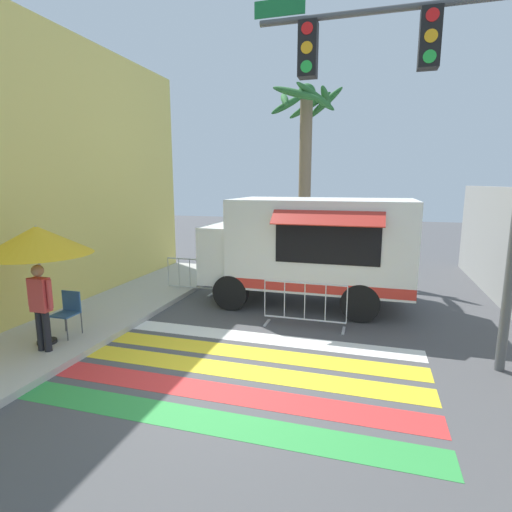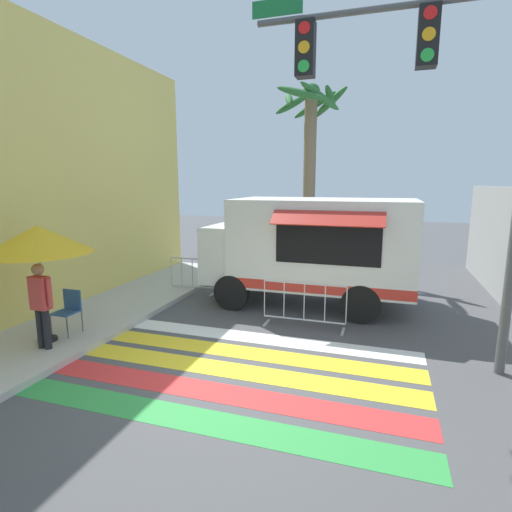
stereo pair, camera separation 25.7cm
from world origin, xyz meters
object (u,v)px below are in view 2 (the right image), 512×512
(vendor_person, at_px, (41,301))
(barricade_front, at_px, (304,306))
(traffic_signal_pole, at_px, (429,96))
(palm_tree, at_px, (310,149))
(folding_chair, at_px, (69,307))
(barricade_side, at_px, (193,276))
(patio_umbrella, at_px, (38,240))
(food_truck, at_px, (307,245))

(vendor_person, bearing_deg, barricade_front, 47.76)
(traffic_signal_pole, distance_m, palm_tree, 7.46)
(folding_chair, height_order, barricade_side, barricade_side)
(patio_umbrella, bearing_deg, palm_tree, 66.41)
(food_truck, relative_size, barricade_side, 3.74)
(traffic_signal_pole, distance_m, folding_chair, 7.79)
(food_truck, xyz_separation_m, barricade_side, (-3.38, 0.01, -1.10))
(patio_umbrella, distance_m, barricade_side, 4.83)
(vendor_person, height_order, barricade_side, vendor_person)
(barricade_front, height_order, palm_tree, palm_tree)
(food_truck, distance_m, folding_chair, 5.82)
(folding_chair, height_order, barricade_front, barricade_front)
(vendor_person, bearing_deg, traffic_signal_pole, 29.43)
(folding_chair, bearing_deg, patio_umbrella, -115.19)
(traffic_signal_pole, relative_size, barricade_side, 4.44)
(barricade_side, bearing_deg, barricade_front, -26.58)
(vendor_person, bearing_deg, folding_chair, 114.72)
(folding_chair, distance_m, vendor_person, 0.91)
(traffic_signal_pole, relative_size, palm_tree, 0.98)
(folding_chair, relative_size, barricade_side, 0.62)
(folding_chair, bearing_deg, food_truck, 28.01)
(food_truck, xyz_separation_m, vendor_person, (-4.06, -4.73, -0.54))
(patio_umbrella, height_order, palm_tree, palm_tree)
(barricade_side, height_order, palm_tree, palm_tree)
(traffic_signal_pole, xyz_separation_m, folding_chair, (-6.68, -0.97, -3.90))
(traffic_signal_pole, xyz_separation_m, vendor_person, (-6.53, -1.79, -3.51))
(vendor_person, distance_m, palm_tree, 9.74)
(folding_chair, bearing_deg, vendor_person, -94.34)
(barricade_front, xyz_separation_m, barricade_side, (-3.68, 1.84, -0.02))
(food_truck, bearing_deg, traffic_signal_pole, -50.00)
(patio_umbrella, relative_size, palm_tree, 0.35)
(patio_umbrella, bearing_deg, vendor_person, -50.70)
(food_truck, bearing_deg, vendor_person, -130.62)
(food_truck, height_order, folding_chair, food_truck)
(traffic_signal_pole, bearing_deg, food_truck, 130.00)
(food_truck, height_order, patio_umbrella, food_truck)
(folding_chair, bearing_deg, traffic_signal_pole, -6.64)
(barricade_side, bearing_deg, vendor_person, -98.15)
(food_truck, bearing_deg, barricade_front, -80.68)
(traffic_signal_pole, relative_size, barricade_front, 3.40)
(food_truck, relative_size, palm_tree, 0.82)
(food_truck, distance_m, patio_umbrella, 6.20)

